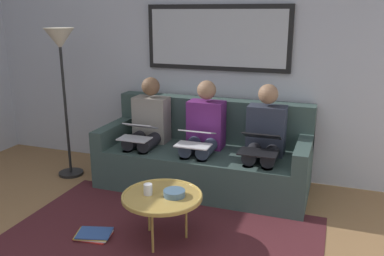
% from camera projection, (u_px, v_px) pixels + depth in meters
% --- Properties ---
extents(wall_rear, '(6.00, 0.12, 2.60)m').
position_uv_depth(wall_rear, '(219.00, 60.00, 4.58)').
color(wall_rear, '#B7BCC6').
rests_on(wall_rear, ground_plane).
extents(area_rug, '(2.60, 1.80, 0.01)m').
position_uv_depth(area_rug, '(157.00, 242.00, 3.35)').
color(area_rug, '#4C1E23').
rests_on(area_rug, ground_plane).
extents(couch, '(2.20, 0.90, 0.90)m').
position_uv_depth(couch, '(205.00, 157.00, 4.42)').
color(couch, '#384C47').
rests_on(couch, ground_plane).
extents(framed_mirror, '(1.61, 0.05, 0.70)m').
position_uv_depth(framed_mirror, '(217.00, 38.00, 4.43)').
color(framed_mirror, black).
extents(coffee_table, '(0.65, 0.65, 0.42)m').
position_uv_depth(coffee_table, '(162.00, 196.00, 3.28)').
color(coffee_table, tan).
rests_on(coffee_table, ground_plane).
extents(cup, '(0.07, 0.07, 0.09)m').
position_uv_depth(cup, '(148.00, 189.00, 3.28)').
color(cup, silver).
rests_on(cup, coffee_table).
extents(bowl, '(0.17, 0.17, 0.05)m').
position_uv_depth(bowl, '(174.00, 193.00, 3.25)').
color(bowl, slate).
rests_on(bowl, coffee_table).
extents(person_left, '(0.38, 0.58, 1.14)m').
position_uv_depth(person_left, '(264.00, 139.00, 4.07)').
color(person_left, '#2D3342').
rests_on(person_left, couch).
extents(laptop_black, '(0.36, 0.39, 0.17)m').
position_uv_depth(laptop_black, '(260.00, 143.00, 3.85)').
color(laptop_black, black).
extents(person_middle, '(0.38, 0.58, 1.14)m').
position_uv_depth(person_middle, '(203.00, 132.00, 4.27)').
color(person_middle, '#66236B').
rests_on(person_middle, couch).
extents(laptop_white, '(0.34, 0.33, 0.14)m').
position_uv_depth(laptop_white, '(195.00, 138.00, 4.04)').
color(laptop_white, white).
extents(person_right, '(0.38, 0.58, 1.14)m').
position_uv_depth(person_right, '(148.00, 127.00, 4.48)').
color(person_right, gray).
rests_on(person_right, couch).
extents(laptop_silver, '(0.32, 0.34, 0.15)m').
position_uv_depth(laptop_silver, '(138.00, 131.00, 4.26)').
color(laptop_silver, silver).
extents(magazine_stack, '(0.34, 0.27, 0.04)m').
position_uv_depth(magazine_stack, '(94.00, 234.00, 3.43)').
color(magazine_stack, red).
rests_on(magazine_stack, ground_plane).
extents(standing_lamp, '(0.32, 0.32, 1.66)m').
position_uv_depth(standing_lamp, '(61.00, 55.00, 4.39)').
color(standing_lamp, black).
rests_on(standing_lamp, ground_plane).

